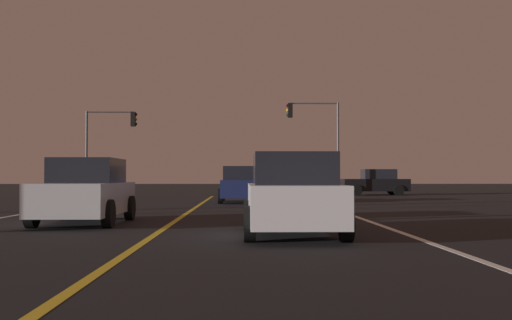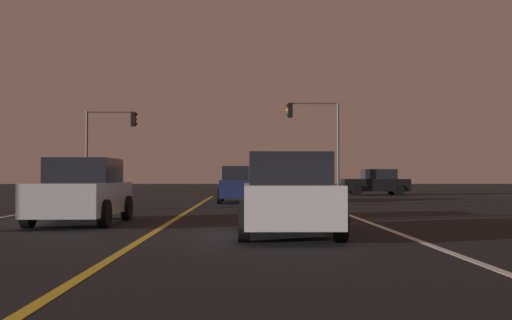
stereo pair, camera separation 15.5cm
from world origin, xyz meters
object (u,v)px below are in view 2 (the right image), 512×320
object	(u,v)px
car_crossing_side	(376,183)
car_lead_same_lane	(287,196)
car_oncoming	(83,192)
traffic_light_near_left	(111,133)
car_ahead_far	(240,185)
traffic_light_near_right	(314,127)

from	to	relation	value
car_crossing_side	car_lead_same_lane	size ratio (longest dim) A/B	1.00
car_oncoming	traffic_light_near_left	xyz separation A→B (m)	(-4.14, 21.89, 3.14)
car_ahead_far	car_oncoming	bearing A→B (deg)	162.37
car_oncoming	car_crossing_side	distance (m)	26.90
car_oncoming	car_lead_same_lane	xyz separation A→B (m)	(5.11, -3.22, 0.00)
car_crossing_side	traffic_light_near_right	xyz separation A→B (m)	(-4.29, -1.71, 3.55)
traffic_light_near_left	car_lead_same_lane	bearing A→B (deg)	-69.78
car_lead_same_lane	traffic_light_near_right	distance (m)	25.60
car_ahead_far	traffic_light_near_left	bearing A→B (deg)	41.18
car_oncoming	traffic_light_near_right	world-z (taller)	traffic_light_near_right
traffic_light_near_right	traffic_light_near_left	world-z (taller)	traffic_light_near_right
car_oncoming	car_ahead_far	size ratio (longest dim) A/B	1.00
car_ahead_far	traffic_light_near_left	xyz separation A→B (m)	(-8.14, 9.30, 3.14)
car_oncoming	car_lead_same_lane	distance (m)	6.04
car_oncoming	car_lead_same_lane	size ratio (longest dim) A/B	1.00
car_crossing_side	traffic_light_near_left	world-z (taller)	traffic_light_near_left
car_ahead_far	traffic_light_near_left	distance (m)	12.75
traffic_light_near_right	car_crossing_side	bearing A→B (deg)	-158.27
traffic_light_near_left	car_oncoming	bearing A→B (deg)	-79.30
car_lead_same_lane	traffic_light_near_left	bearing A→B (deg)	20.22
traffic_light_near_right	car_lead_same_lane	bearing A→B (deg)	82.06
car_ahead_far	traffic_light_near_left	world-z (taller)	traffic_light_near_left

